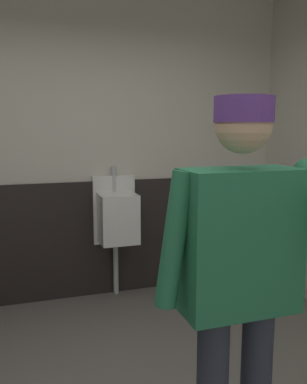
# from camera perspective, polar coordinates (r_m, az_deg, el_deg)

# --- Properties ---
(wall_back) EXTENTS (4.62, 0.12, 2.86)m
(wall_back) POSITION_cam_1_polar(r_m,az_deg,el_deg) (3.85, -10.87, 6.39)
(wall_back) COLOR beige
(wall_back) RESTS_ON ground_plane
(wainscot_band_back) EXTENTS (4.02, 0.03, 1.10)m
(wainscot_band_back) POSITION_cam_1_polar(r_m,az_deg,el_deg) (3.91, -10.35, -6.63)
(wainscot_band_back) COLOR black
(wainscot_band_back) RESTS_ON ground_plane
(urinal_solo) EXTENTS (0.40, 0.34, 1.24)m
(urinal_solo) POSITION_cam_1_polar(r_m,az_deg,el_deg) (3.77, -5.11, -3.53)
(urinal_solo) COLOR white
(urinal_solo) RESTS_ON ground_plane
(person) EXTENTS (0.72, 0.60, 1.72)m
(person) POSITION_cam_1_polar(r_m,az_deg,el_deg) (1.79, 11.96, -9.76)
(person) COLOR #2D3342
(person) RESTS_ON ground_plane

